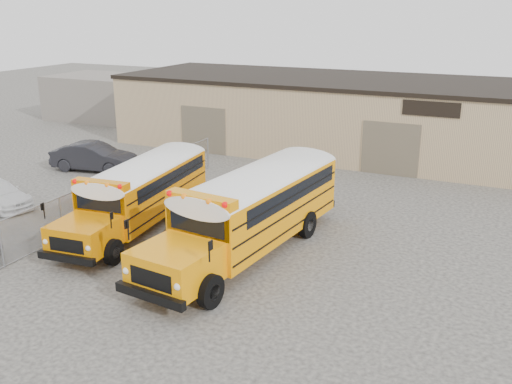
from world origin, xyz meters
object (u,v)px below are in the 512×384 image
at_px(school_bus_left, 198,157).
at_px(tarp_bundle, 179,244).
at_px(car_dark, 94,157).
at_px(school_bus_right, 325,166).

distance_m(school_bus_left, tarp_bundle, 9.79).
distance_m(tarp_bundle, car_dark, 14.44).
height_order(school_bus_left, car_dark, school_bus_left).
bearing_deg(school_bus_left, school_bus_right, 2.64).
height_order(tarp_bundle, car_dark, tarp_bundle).
distance_m(school_bus_left, car_dark, 7.08).
xyz_separation_m(school_bus_left, car_dark, (-7.03, 0.12, -0.82)).
bearing_deg(car_dark, school_bus_left, -101.03).
bearing_deg(car_dark, tarp_bundle, -137.85).
bearing_deg(school_bus_left, tarp_bundle, -63.34).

